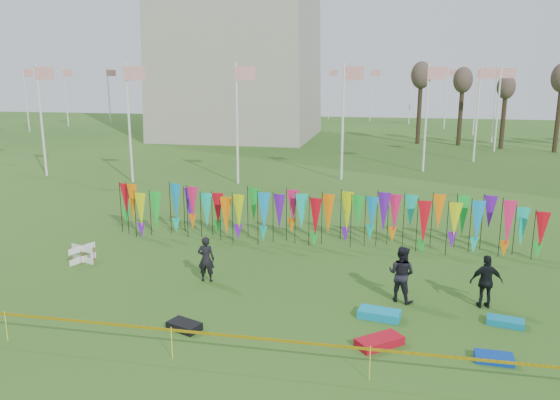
% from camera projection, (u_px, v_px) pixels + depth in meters
% --- Properties ---
extents(ground, '(160.00, 160.00, 0.00)m').
position_uv_depth(ground, '(267.00, 333.00, 15.74)').
color(ground, '#224914').
rests_on(ground, ground).
extents(flagpole_ring, '(57.40, 56.16, 8.00)m').
position_uv_depth(flagpole_ring, '(241.00, 102.00, 63.34)').
color(flagpole_ring, silver).
rests_on(flagpole_ring, ground).
extents(banner_row, '(18.64, 0.64, 2.23)m').
position_uv_depth(banner_row, '(317.00, 214.00, 23.71)').
color(banner_row, black).
rests_on(banner_row, ground).
extents(caution_tape_near, '(26.00, 0.02, 0.90)m').
position_uv_depth(caution_tape_near, '(241.00, 338.00, 13.80)').
color(caution_tape_near, '#FBC505').
rests_on(caution_tape_near, ground).
extents(box_kite, '(0.64, 0.64, 0.71)m').
position_uv_depth(box_kite, '(82.00, 254.00, 21.54)').
color(box_kite, red).
rests_on(box_kite, ground).
extents(person_left, '(0.64, 0.49, 1.67)m').
position_uv_depth(person_left, '(206.00, 259.00, 19.49)').
color(person_left, black).
rests_on(person_left, ground).
extents(person_mid, '(1.06, 0.89, 1.87)m').
position_uv_depth(person_mid, '(401.00, 274.00, 17.78)').
color(person_mid, black).
rests_on(person_mid, ground).
extents(person_right, '(1.09, 0.72, 1.74)m').
position_uv_depth(person_right, '(486.00, 282.00, 17.29)').
color(person_right, black).
rests_on(person_right, ground).
extents(kite_bag_turquoise, '(1.34, 0.84, 0.25)m').
position_uv_depth(kite_bag_turquoise, '(379.00, 314.00, 16.70)').
color(kite_bag_turquoise, '#0C93BE').
rests_on(kite_bag_turquoise, ground).
extents(kite_bag_blue, '(0.99, 0.55, 0.20)m').
position_uv_depth(kite_bag_blue, '(494.00, 358.00, 14.17)').
color(kite_bag_blue, '#093699').
rests_on(kite_bag_blue, ground).
extents(kite_bag_red, '(1.39, 1.30, 0.24)m').
position_uv_depth(kite_bag_red, '(379.00, 342.00, 14.99)').
color(kite_bag_red, '#B30B1C').
rests_on(kite_bag_red, ground).
extents(kite_bag_black, '(1.10, 0.87, 0.22)m').
position_uv_depth(kite_bag_black, '(184.00, 326.00, 15.95)').
color(kite_bag_black, black).
rests_on(kite_bag_black, ground).
extents(kite_bag_teal, '(1.12, 0.70, 0.20)m').
position_uv_depth(kite_bag_teal, '(505.00, 322.00, 16.23)').
color(kite_bag_teal, '#0B7CA1').
rests_on(kite_bag_teal, ground).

